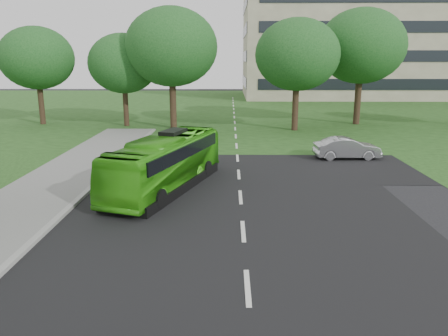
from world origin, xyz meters
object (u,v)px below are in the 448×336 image
tree_park_f (37,58)px  sedan (347,148)px  office_building (369,18)px  tree_park_d (362,46)px  tree_park_c (297,55)px  bus (166,163)px  tree_park_a (124,64)px  tree_park_b (171,47)px

tree_park_f → sedan: 29.64m
office_building → tree_park_d: bearing=-107.4°
tree_park_c → bus: size_ratio=1.04×
tree_park_a → office_building: bearing=46.9°
tree_park_a → tree_park_d: size_ratio=0.79×
office_building → tree_park_c: office_building is taller
tree_park_d → bus: 27.16m
bus → tree_park_c: bearing=82.2°
tree_park_a → bus: tree_park_a is taller
tree_park_b → tree_park_f: size_ratio=1.16×
tree_park_d → sedan: tree_park_d is taller
tree_park_f → tree_park_b: bearing=-10.0°
office_building → tree_park_a: size_ratio=4.80×
tree_park_f → sedan: size_ratio=2.24×
office_building → tree_park_d: office_building is taller
tree_park_a → tree_park_c: tree_park_c is taller
tree_park_c → tree_park_d: size_ratio=0.89×
tree_park_c → bus: tree_park_c is taller
tree_park_b → tree_park_c: tree_park_b is taller
tree_park_b → tree_park_d: 17.41m
bus → tree_park_b: bearing=114.2°
office_building → bus: (-25.48, -54.58, -11.24)m
tree_park_d → tree_park_f: 30.04m
tree_park_c → tree_park_d: bearing=30.8°
office_building → tree_park_b: 45.29m
office_building → tree_park_c: bearing=-114.6°
tree_park_c → office_building: bearing=65.4°
tree_park_b → tree_park_d: size_ratio=0.98×
tree_park_a → tree_park_d: (21.74, 1.47, 1.54)m
tree_park_f → bus: 26.41m
tree_park_a → tree_park_c: 15.49m
office_building → tree_park_a: bearing=-133.1°
office_building → tree_park_f: bearing=-140.5°
tree_park_d → tree_park_f: bearing=-179.1°
bus → sedan: bearing=50.9°
office_building → tree_park_a: office_building is taller
tree_park_a → sedan: bearing=-38.8°
tree_park_b → tree_park_d: (17.20, 2.72, 0.14)m
tree_park_a → bus: 21.76m
tree_park_f → tree_park_a: bearing=-7.0°
tree_park_d → tree_park_f: (-30.01, -0.46, -1.07)m
office_building → tree_park_c: (-16.77, -36.69, -6.09)m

